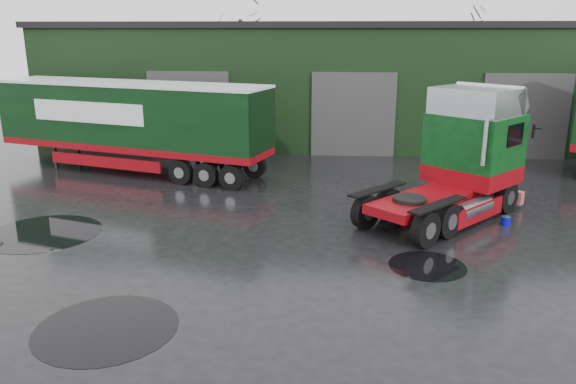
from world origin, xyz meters
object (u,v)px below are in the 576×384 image
object	(u,v)px
warehouse	(351,79)
hero_tractor	(442,157)
tree_back_a	(241,46)
tree_back_b	(457,60)
trailer_left	(131,127)
wash_bucket	(506,221)

from	to	relation	value
warehouse	hero_tractor	world-z (taller)	warehouse
hero_tractor	tree_back_a	world-z (taller)	tree_back_a
warehouse	tree_back_b	world-z (taller)	tree_back_b
tree_back_b	tree_back_a	bearing A→B (deg)	180.00
trailer_left	tree_back_a	bearing A→B (deg)	12.93
trailer_left	warehouse	bearing A→B (deg)	-26.31
tree_back_b	trailer_left	bearing A→B (deg)	-131.19
hero_tractor	trailer_left	size ratio (longest dim) A/B	0.54
hero_tractor	wash_bucket	size ratio (longest dim) A/B	23.43
hero_tractor	tree_back_a	distance (m)	27.71
wash_bucket	tree_back_b	distance (m)	26.32
hero_tractor	wash_bucket	world-z (taller)	hero_tractor
trailer_left	wash_bucket	world-z (taller)	trailer_left
warehouse	tree_back_b	xyz separation A→B (m)	(8.00, 10.00, 0.59)
warehouse	trailer_left	size ratio (longest dim) A/B	2.61
hero_tractor	tree_back_b	bearing A→B (deg)	120.60
wash_bucket	tree_back_b	world-z (taller)	tree_back_b
warehouse	tree_back_a	xyz separation A→B (m)	(-8.00, 10.00, 1.59)
wash_bucket	warehouse	bearing A→B (deg)	106.03
trailer_left	tree_back_a	world-z (taller)	tree_back_a
tree_back_a	warehouse	bearing A→B (deg)	-51.34
hero_tractor	wash_bucket	xyz separation A→B (m)	(2.05, -0.34, -1.95)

